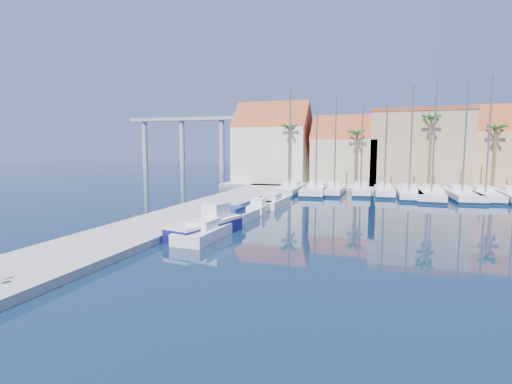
# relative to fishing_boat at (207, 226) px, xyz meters

# --- Properties ---
(ground) EXTENTS (260.00, 260.00, 0.00)m
(ground) POSITION_rel_fishing_boat_xyz_m (4.03, -7.48, -0.75)
(ground) COLOR black
(ground) RESTS_ON ground
(quay_west) EXTENTS (6.00, 77.00, 0.50)m
(quay_west) POSITION_rel_fishing_boat_xyz_m (-4.97, 6.02, -0.50)
(quay_west) COLOR gray
(quay_west) RESTS_ON ground
(shore_north) EXTENTS (54.00, 16.00, 0.50)m
(shore_north) POSITION_rel_fishing_boat_xyz_m (14.03, 40.52, -0.50)
(shore_north) COLOR gray
(shore_north) RESTS_ON ground
(fishing_boat) EXTENTS (3.56, 6.79, 2.26)m
(fishing_boat) POSITION_rel_fishing_boat_xyz_m (0.00, 0.00, 0.00)
(fishing_boat) COLOR #110F58
(fishing_boat) RESTS_ON ground
(motorboat_west_0) EXTENTS (2.47, 7.01, 1.40)m
(motorboat_west_0) POSITION_rel_fishing_boat_xyz_m (0.26, -0.37, -0.24)
(motorboat_west_0) COLOR white
(motorboat_west_0) RESTS_ON ground
(motorboat_west_1) EXTENTS (2.35, 6.30, 1.40)m
(motorboat_west_1) POSITION_rel_fishing_boat_xyz_m (0.21, 5.34, -0.24)
(motorboat_west_1) COLOR white
(motorboat_west_1) RESTS_ON ground
(motorboat_west_2) EXTENTS (1.92, 5.11, 1.40)m
(motorboat_west_2) POSITION_rel_fishing_boat_xyz_m (0.45, 11.32, -0.24)
(motorboat_west_2) COLOR white
(motorboat_west_2) RESTS_ON ground
(motorboat_west_3) EXTENTS (2.29, 6.60, 1.40)m
(motorboat_west_3) POSITION_rel_fishing_boat_xyz_m (0.73, 15.62, -0.24)
(motorboat_west_3) COLOR white
(motorboat_west_3) RESTS_ON ground
(sailboat_0) EXTENTS (3.09, 11.22, 13.92)m
(sailboat_0) POSITION_rel_fishing_boat_xyz_m (-0.26, 28.15, -0.17)
(sailboat_0) COLOR white
(sailboat_0) RESTS_ON ground
(sailboat_1) EXTENTS (3.52, 11.70, 11.52)m
(sailboat_1) POSITION_rel_fishing_boat_xyz_m (3.28, 28.55, -0.20)
(sailboat_1) COLOR white
(sailboat_1) RESTS_ON ground
(sailboat_2) EXTENTS (2.39, 8.92, 13.30)m
(sailboat_2) POSITION_rel_fishing_boat_xyz_m (5.76, 28.74, -0.14)
(sailboat_2) COLOR white
(sailboat_2) RESTS_ON ground
(sailboat_3) EXTENTS (2.97, 8.80, 11.48)m
(sailboat_3) POSITION_rel_fishing_boat_xyz_m (9.12, 29.41, -0.16)
(sailboat_3) COLOR white
(sailboat_3) RESTS_ON ground
(sailboat_4) EXTENTS (2.78, 9.10, 12.07)m
(sailboat_4) POSITION_rel_fishing_boat_xyz_m (12.16, 29.27, -0.16)
(sailboat_4) COLOR white
(sailboat_4) RESTS_ON ground
(sailboat_5) EXTENTS (3.01, 10.46, 13.94)m
(sailboat_5) POSITION_rel_fishing_boat_xyz_m (15.14, 28.12, -0.16)
(sailboat_5) COLOR white
(sailboat_5) RESTS_ON ground
(sailboat_6) EXTENTS (4.03, 12.00, 14.66)m
(sailboat_6) POSITION_rel_fishing_boat_xyz_m (17.78, 27.81, -0.17)
(sailboat_6) COLOR white
(sailboat_6) RESTS_ON ground
(sailboat_7) EXTENTS (3.82, 11.97, 14.25)m
(sailboat_7) POSITION_rel_fishing_boat_xyz_m (21.21, 28.58, -0.17)
(sailboat_7) COLOR white
(sailboat_7) RESTS_ON ground
(sailboat_8) EXTENTS (2.98, 10.55, 14.76)m
(sailboat_8) POSITION_rel_fishing_boat_xyz_m (23.82, 28.73, -0.15)
(sailboat_8) COLOR white
(sailboat_8) RESTS_ON ground
(building_0) EXTENTS (12.30, 9.00, 13.50)m
(building_0) POSITION_rel_fishing_boat_xyz_m (-5.97, 39.52, 5.77)
(building_0) COLOR beige
(building_0) RESTS_ON shore_north
(building_1) EXTENTS (10.30, 8.00, 11.00)m
(building_1) POSITION_rel_fishing_boat_xyz_m (6.03, 39.52, 4.54)
(building_1) COLOR tan
(building_1) RESTS_ON shore_north
(building_2) EXTENTS (14.20, 10.20, 11.50)m
(building_2) POSITION_rel_fishing_boat_xyz_m (17.03, 40.52, 5.51)
(building_2) COLOR tan
(building_2) RESTS_ON shore_north
(building_3) EXTENTS (10.30, 8.00, 12.00)m
(building_3) POSITION_rel_fishing_boat_xyz_m (29.03, 39.52, 5.11)
(building_3) COLOR tan
(building_3) RESTS_ON shore_north
(palm_0) EXTENTS (2.60, 2.60, 10.15)m
(palm_0) POSITION_rel_fishing_boat_xyz_m (-1.97, 34.52, 8.33)
(palm_0) COLOR brown
(palm_0) RESTS_ON shore_north
(palm_1) EXTENTS (2.60, 2.60, 9.15)m
(palm_1) POSITION_rel_fishing_boat_xyz_m (8.03, 34.52, 7.38)
(palm_1) COLOR brown
(palm_1) RESTS_ON shore_north
(palm_2) EXTENTS (2.60, 2.60, 11.15)m
(palm_2) POSITION_rel_fishing_boat_xyz_m (18.03, 34.52, 9.26)
(palm_2) COLOR brown
(palm_2) RESTS_ON shore_north
(palm_3) EXTENTS (2.60, 2.60, 9.65)m
(palm_3) POSITION_rel_fishing_boat_xyz_m (26.03, 34.52, 7.86)
(palm_3) COLOR brown
(palm_3) RESTS_ON shore_north
(viaduct) EXTENTS (48.00, 2.20, 14.45)m
(viaduct) POSITION_rel_fishing_boat_xyz_m (-35.04, 74.52, 9.50)
(viaduct) COLOR #9E9E99
(viaduct) RESTS_ON ground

